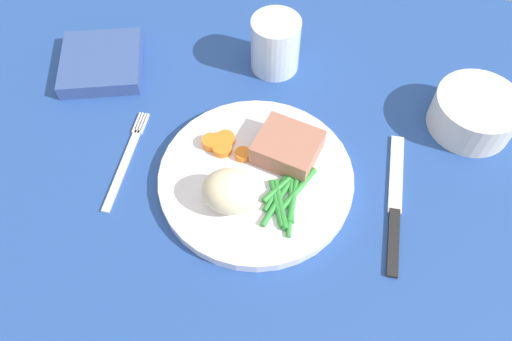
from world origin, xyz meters
TOP-DOWN VIEW (x-y plane):
  - dining_table at (0.00, 0.00)cm, footprint 120.00×90.00cm
  - dinner_plate at (-2.58, 1.53)cm, footprint 24.91×24.91cm
  - meat_portion at (0.78, 5.45)cm, footprint 9.26×8.65cm
  - mashed_potatoes at (-4.82, -2.96)cm, footprint 6.88×5.73cm
  - carrot_slices at (-7.58, 4.92)cm, footprint 6.67×4.34cm
  - green_beans at (1.49, -1.35)cm, footprint 6.24×10.40cm
  - fork at (-20.15, 1.27)cm, footprint 1.44×16.60cm
  - knife at (15.19, 1.24)cm, footprint 1.70×20.50cm
  - water_glass at (-3.68, 22.62)cm, footprint 7.19×7.19cm
  - salad_bowl at (24.74, 16.20)cm, footprint 11.42×11.42cm
  - napkin at (-29.18, 17.27)cm, footprint 14.51×14.79cm

SIDE VIEW (x-z plane):
  - dining_table at x=0.00cm, z-range 0.00..2.00cm
  - knife at x=15.19cm, z-range 1.88..2.52cm
  - fork at x=-20.15cm, z-range 2.00..2.40cm
  - dinner_plate at x=-2.58cm, z-range 2.00..3.60cm
  - napkin at x=-29.18cm, z-range 2.00..4.23cm
  - green_beans at x=1.49cm, z-range 3.55..4.38cm
  - carrot_slices at x=-7.58cm, z-range 3.51..4.73cm
  - salad_bowl at x=24.74cm, z-range 2.33..7.55cm
  - meat_portion at x=0.78cm, z-range 3.60..6.69cm
  - water_glass at x=-3.68cm, z-range 1.37..9.71cm
  - mashed_potatoes at x=-4.82cm, z-range 3.60..8.74cm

